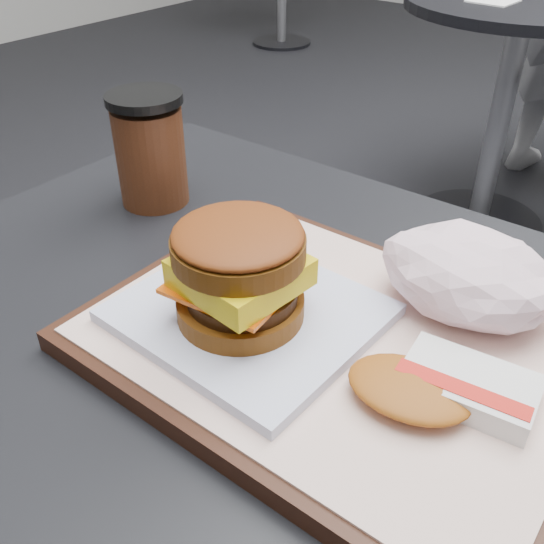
{
  "coord_description": "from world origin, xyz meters",
  "views": [
    {
      "loc": [
        0.23,
        -0.31,
        1.1
      ],
      "look_at": [
        -0.01,
        -0.01,
        0.83
      ],
      "focal_mm": 40.0,
      "sensor_mm": 36.0,
      "label": 1
    }
  ],
  "objects_px": {
    "customer_table": "(282,476)",
    "coffee_cup": "(150,151)",
    "serving_tray": "(334,345)",
    "crumpled_wrapper": "(470,275)",
    "breakfast_sandwich": "(242,282)",
    "neighbor_table": "(511,68)",
    "hash_brown": "(442,387)"
  },
  "relations": [
    {
      "from": "customer_table",
      "to": "hash_brown",
      "type": "height_order",
      "value": "hash_brown"
    },
    {
      "from": "breakfast_sandwich",
      "to": "coffee_cup",
      "type": "distance_m",
      "value": 0.27
    },
    {
      "from": "customer_table",
      "to": "breakfast_sandwich",
      "type": "height_order",
      "value": "breakfast_sandwich"
    },
    {
      "from": "customer_table",
      "to": "hash_brown",
      "type": "relative_size",
      "value": 6.39
    },
    {
      "from": "customer_table",
      "to": "crumpled_wrapper",
      "type": "height_order",
      "value": "crumpled_wrapper"
    },
    {
      "from": "serving_tray",
      "to": "coffee_cup",
      "type": "distance_m",
      "value": 0.32
    },
    {
      "from": "breakfast_sandwich",
      "to": "crumpled_wrapper",
      "type": "bearing_deg",
      "value": 44.17
    },
    {
      "from": "customer_table",
      "to": "coffee_cup",
      "type": "height_order",
      "value": "coffee_cup"
    },
    {
      "from": "customer_table",
      "to": "hash_brown",
      "type": "xyz_separation_m",
      "value": [
        0.14,
        -0.01,
        0.22
      ]
    },
    {
      "from": "coffee_cup",
      "to": "serving_tray",
      "type": "bearing_deg",
      "value": -17.29
    },
    {
      "from": "serving_tray",
      "to": "neighbor_table",
      "type": "bearing_deg",
      "value": 103.5
    },
    {
      "from": "serving_tray",
      "to": "crumpled_wrapper",
      "type": "bearing_deg",
      "value": 56.16
    },
    {
      "from": "serving_tray",
      "to": "coffee_cup",
      "type": "relative_size",
      "value": 3.05
    },
    {
      "from": "hash_brown",
      "to": "breakfast_sandwich",
      "type": "bearing_deg",
      "value": -172.83
    },
    {
      "from": "crumpled_wrapper",
      "to": "neighbor_table",
      "type": "bearing_deg",
      "value": 106.52
    },
    {
      "from": "serving_tray",
      "to": "customer_table",
      "type": "bearing_deg",
      "value": -172.47
    },
    {
      "from": "customer_table",
      "to": "crumpled_wrapper",
      "type": "relative_size",
      "value": 5.58
    },
    {
      "from": "crumpled_wrapper",
      "to": "hash_brown",
      "type": "bearing_deg",
      "value": -75.04
    },
    {
      "from": "crumpled_wrapper",
      "to": "neighbor_table",
      "type": "distance_m",
      "value": 1.64
    },
    {
      "from": "customer_table",
      "to": "coffee_cup",
      "type": "bearing_deg",
      "value": 158.8
    },
    {
      "from": "coffee_cup",
      "to": "neighbor_table",
      "type": "relative_size",
      "value": 0.17
    },
    {
      "from": "hash_brown",
      "to": "crumpled_wrapper",
      "type": "height_order",
      "value": "crumpled_wrapper"
    },
    {
      "from": "customer_table",
      "to": "coffee_cup",
      "type": "relative_size",
      "value": 6.43
    },
    {
      "from": "customer_table",
      "to": "crumpled_wrapper",
      "type": "xyz_separation_m",
      "value": [
        0.11,
        0.1,
        0.24
      ]
    },
    {
      "from": "hash_brown",
      "to": "coffee_cup",
      "type": "height_order",
      "value": "coffee_cup"
    },
    {
      "from": "hash_brown",
      "to": "coffee_cup",
      "type": "bearing_deg",
      "value": 165.07
    },
    {
      "from": "serving_tray",
      "to": "neighbor_table",
      "type": "distance_m",
      "value": 1.71
    },
    {
      "from": "serving_tray",
      "to": "breakfast_sandwich",
      "type": "relative_size",
      "value": 1.93
    },
    {
      "from": "hash_brown",
      "to": "neighbor_table",
      "type": "xyz_separation_m",
      "value": [
        -0.49,
        1.66,
        -0.25
      ]
    },
    {
      "from": "serving_tray",
      "to": "crumpled_wrapper",
      "type": "height_order",
      "value": "crumpled_wrapper"
    },
    {
      "from": "coffee_cup",
      "to": "neighbor_table",
      "type": "xyz_separation_m",
      "value": [
        -0.09,
        1.55,
        -0.28
      ]
    },
    {
      "from": "breakfast_sandwich",
      "to": "crumpled_wrapper",
      "type": "relative_size",
      "value": 1.37
    }
  ]
}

